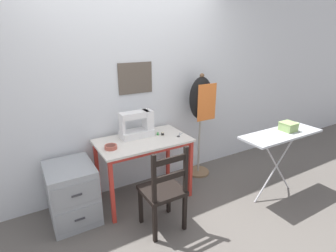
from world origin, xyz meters
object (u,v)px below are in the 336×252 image
object	(u,v)px
scissors	(179,136)
ironing_board	(281,137)
wooden_chair	(164,191)
storage_box	(288,127)
filing_cabinet	(72,193)
thread_spool_near_machine	(158,134)
sewing_machine	(138,125)
fabric_bowl	(111,147)
thread_spool_mid_table	(162,134)
dress_form	(201,104)

from	to	relation	value
scissors	ironing_board	bearing A→B (deg)	-34.85
scissors	wooden_chair	size ratio (longest dim) A/B	0.14
storage_box	filing_cabinet	bearing A→B (deg)	161.57
thread_spool_near_machine	sewing_machine	bearing A→B (deg)	159.58
fabric_bowl	thread_spool_mid_table	world-z (taller)	fabric_bowl
fabric_bowl	storage_box	world-z (taller)	storage_box
fabric_bowl	filing_cabinet	world-z (taller)	fabric_bowl
sewing_machine	fabric_bowl	world-z (taller)	sewing_machine
fabric_bowl	filing_cabinet	xyz separation A→B (m)	(-0.43, 0.08, -0.47)
storage_box	sewing_machine	bearing A→B (deg)	149.82
sewing_machine	filing_cabinet	world-z (taller)	sewing_machine
wooden_chair	thread_spool_near_machine	bearing A→B (deg)	66.11
ironing_board	fabric_bowl	bearing A→B (deg)	158.12
thread_spool_mid_table	sewing_machine	bearing A→B (deg)	157.19
sewing_machine	storage_box	distance (m)	1.77
fabric_bowl	ironing_board	world-z (taller)	ironing_board
filing_cabinet	wooden_chair	bearing A→B (deg)	-39.26
filing_cabinet	dress_form	bearing A→B (deg)	3.89
fabric_bowl	storage_box	bearing A→B (deg)	-20.11
sewing_machine	storage_box	size ratio (longest dim) A/B	2.36
scissors	filing_cabinet	xyz separation A→B (m)	(-1.26, 0.13, -0.45)
scissors	storage_box	size ratio (longest dim) A/B	0.74
fabric_bowl	storage_box	distance (m)	2.06
sewing_machine	dress_form	distance (m)	0.93
fabric_bowl	wooden_chair	distance (m)	0.73
thread_spool_near_machine	thread_spool_mid_table	xyz separation A→B (m)	(0.05, -0.03, 0.00)
thread_spool_mid_table	ironing_board	xyz separation A→B (m)	(1.13, -0.79, 0.00)
fabric_bowl	sewing_machine	bearing A→B (deg)	24.06
thread_spool_mid_table	storage_box	distance (m)	1.49
wooden_chair	dress_form	distance (m)	1.38
scissors	thread_spool_near_machine	xyz separation A→B (m)	(-0.21, 0.15, 0.01)
scissors	wooden_chair	world-z (taller)	wooden_chair
dress_form	ironing_board	xyz separation A→B (m)	(0.47, -0.92, -0.25)
scissors	thread_spool_mid_table	bearing A→B (deg)	144.16
dress_form	storage_box	size ratio (longest dim) A/B	8.44
storage_box	ironing_board	bearing A→B (deg)	-173.20
scissors	wooden_chair	xyz separation A→B (m)	(-0.50, -0.50, -0.33)
wooden_chair	filing_cabinet	bearing A→B (deg)	140.74
scissors	thread_spool_mid_table	distance (m)	0.20
scissors	thread_spool_near_machine	distance (m)	0.26
fabric_bowl	scissors	size ratio (longest dim) A/B	1.05
ironing_board	dress_form	bearing A→B (deg)	117.11
sewing_machine	thread_spool_near_machine	xyz separation A→B (m)	(0.21, -0.08, -0.13)
thread_spool_mid_table	wooden_chair	xyz separation A→B (m)	(-0.33, -0.62, -0.34)
ironing_board	scissors	bearing A→B (deg)	145.15
thread_spool_mid_table	ironing_board	distance (m)	1.38
dress_form	filing_cabinet	bearing A→B (deg)	-176.11
thread_spool_near_machine	wooden_chair	distance (m)	0.78
sewing_machine	scissors	world-z (taller)	sewing_machine
ironing_board	wooden_chair	bearing A→B (deg)	173.06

